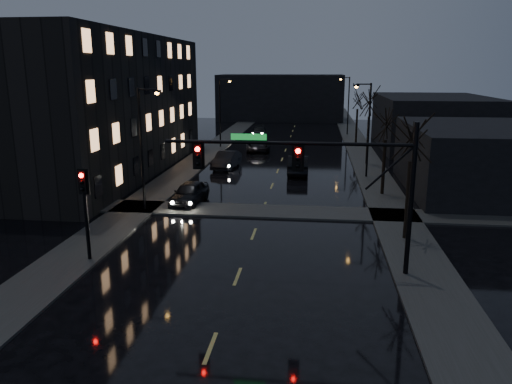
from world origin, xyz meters
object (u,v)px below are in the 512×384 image
(oncoming_car_c, at_px, (258,144))
(oncoming_car_d, at_px, (259,131))
(lead_car, at_px, (298,164))
(oncoming_car_b, at_px, (226,160))
(oncoming_car_a, at_px, (189,193))

(oncoming_car_c, distance_m, oncoming_car_d, 12.04)
(oncoming_car_d, distance_m, lead_car, 25.22)
(oncoming_car_b, relative_size, oncoming_car_d, 1.04)
(oncoming_car_b, height_order, oncoming_car_d, oncoming_car_b)
(oncoming_car_a, bearing_deg, oncoming_car_d, 94.18)
(oncoming_car_a, distance_m, lead_car, 13.10)
(lead_car, bearing_deg, oncoming_car_c, -69.05)
(oncoming_car_a, bearing_deg, oncoming_car_c, 90.58)
(oncoming_car_d, bearing_deg, lead_car, -82.41)
(oncoming_car_c, relative_size, lead_car, 1.10)
(oncoming_car_a, distance_m, oncoming_car_d, 35.45)
(oncoming_car_d, bearing_deg, oncoming_car_b, -98.14)
(oncoming_car_c, height_order, lead_car, lead_car)
(oncoming_car_a, distance_m, oncoming_car_c, 23.55)
(oncoming_car_a, distance_m, oncoming_car_b, 12.78)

